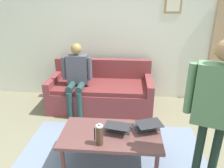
{
  "coord_description": "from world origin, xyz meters",
  "views": [
    {
      "loc": [
        -0.27,
        2.15,
        1.99
      ],
      "look_at": [
        -0.03,
        -0.81,
        0.8
      ],
      "focal_mm": 34.1,
      "sensor_mm": 36.0,
      "label": 1
    }
  ],
  "objects_px": {
    "couch": "(101,92)",
    "french_press": "(100,135)",
    "laptop_left": "(118,128)",
    "coffee_table": "(111,136)",
    "person_seated": "(77,75)",
    "laptop_center": "(147,126)",
    "person_standing": "(217,103)"
  },
  "relations": [
    {
      "from": "coffee_table",
      "to": "person_standing",
      "type": "height_order",
      "value": "person_standing"
    },
    {
      "from": "french_press",
      "to": "laptop_center",
      "type": "bearing_deg",
      "value": -147.54
    },
    {
      "from": "couch",
      "to": "laptop_left",
      "type": "relative_size",
      "value": 5.38
    },
    {
      "from": "laptop_center",
      "to": "french_press",
      "type": "distance_m",
      "value": 0.67
    },
    {
      "from": "laptop_left",
      "to": "french_press",
      "type": "distance_m",
      "value": 0.36
    },
    {
      "from": "person_seated",
      "to": "coffee_table",
      "type": "bearing_deg",
      "value": 118.95
    },
    {
      "from": "person_standing",
      "to": "coffee_table",
      "type": "bearing_deg",
      "value": -18.55
    },
    {
      "from": "couch",
      "to": "laptop_left",
      "type": "height_order",
      "value": "couch"
    },
    {
      "from": "couch",
      "to": "laptop_center",
      "type": "height_order",
      "value": "couch"
    },
    {
      "from": "laptop_left",
      "to": "person_seated",
      "type": "xyz_separation_m",
      "value": [
        0.82,
        -1.25,
        0.24
      ]
    },
    {
      "from": "laptop_center",
      "to": "french_press",
      "type": "height_order",
      "value": "french_press"
    },
    {
      "from": "laptop_left",
      "to": "person_seated",
      "type": "bearing_deg",
      "value": -56.82
    },
    {
      "from": "laptop_center",
      "to": "couch",
      "type": "bearing_deg",
      "value": -61.21
    },
    {
      "from": "coffee_table",
      "to": "french_press",
      "type": "height_order",
      "value": "french_press"
    },
    {
      "from": "coffee_table",
      "to": "french_press",
      "type": "relative_size",
      "value": 4.47
    },
    {
      "from": "couch",
      "to": "coffee_table",
      "type": "bearing_deg",
      "value": 101.85
    },
    {
      "from": "laptop_left",
      "to": "person_seated",
      "type": "height_order",
      "value": "person_seated"
    },
    {
      "from": "coffee_table",
      "to": "person_seated",
      "type": "height_order",
      "value": "person_seated"
    },
    {
      "from": "couch",
      "to": "laptop_left",
      "type": "distance_m",
      "value": 1.54
    },
    {
      "from": "person_standing",
      "to": "person_seated",
      "type": "xyz_separation_m",
      "value": [
        1.76,
        -1.66,
        -0.35
      ]
    },
    {
      "from": "person_standing",
      "to": "person_seated",
      "type": "bearing_deg",
      "value": -43.34
    },
    {
      "from": "couch",
      "to": "french_press",
      "type": "height_order",
      "value": "couch"
    },
    {
      "from": "couch",
      "to": "french_press",
      "type": "distance_m",
      "value": 1.8
    },
    {
      "from": "coffee_table",
      "to": "couch",
      "type": "bearing_deg",
      "value": -78.15
    },
    {
      "from": "couch",
      "to": "person_seated",
      "type": "xyz_separation_m",
      "value": [
        0.4,
        0.23,
        0.42
      ]
    },
    {
      "from": "laptop_left",
      "to": "person_seated",
      "type": "relative_size",
      "value": 0.28
    },
    {
      "from": "person_seated",
      "to": "laptop_center",
      "type": "bearing_deg",
      "value": 134.89
    },
    {
      "from": "coffee_table",
      "to": "laptop_center",
      "type": "height_order",
      "value": "laptop_center"
    },
    {
      "from": "laptop_center",
      "to": "person_standing",
      "type": "bearing_deg",
      "value": 140.57
    },
    {
      "from": "person_standing",
      "to": "person_seated",
      "type": "relative_size",
      "value": 1.31
    },
    {
      "from": "laptop_left",
      "to": "couch",
      "type": "bearing_deg",
      "value": -74.38
    },
    {
      "from": "couch",
      "to": "laptop_left",
      "type": "xyz_separation_m",
      "value": [
        -0.41,
        1.48,
        0.18
      ]
    }
  ]
}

